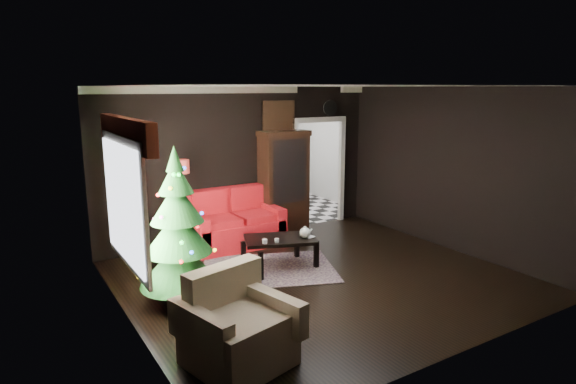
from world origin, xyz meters
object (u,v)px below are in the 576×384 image
christmas_tree (178,227)px  floor_lamp (183,209)px  wall_clock (330,108)px  teapot (305,232)px  loveseat (235,219)px  coffee_table (280,253)px  kitchen_table (275,197)px  armchair (238,322)px  curio_cabinet (284,185)px

christmas_tree → floor_lamp: bearing=68.3°
floor_lamp → wall_clock: (3.33, 0.53, 1.55)m
christmas_tree → teapot: size_ratio=10.08×
loveseat → coffee_table: (0.11, -1.38, -0.25)m
floor_lamp → kitchen_table: floor_lamp is taller
christmas_tree → coffee_table: christmas_tree is taller
christmas_tree → coffee_table: size_ratio=1.81×
kitchen_table → armchair: bearing=-123.8°
curio_cabinet → loveseat: bearing=-169.2°
curio_cabinet → kitchen_table: size_ratio=2.53×
floor_lamp → loveseat: bearing=7.4°
christmas_tree → teapot: bearing=6.7°
christmas_tree → armchair: christmas_tree is taller
loveseat → coffee_table: bearing=-85.4°
teapot → kitchen_table: (1.37, 3.25, -0.21)m
armchair → wall_clock: bearing=30.4°
curio_cabinet → teapot: bearing=-111.5°
teapot → wall_clock: bearing=46.2°
loveseat → floor_lamp: (-0.98, -0.13, 0.33)m
curio_cabinet → christmas_tree: 3.49m
christmas_tree → teapot: christmas_tree is taller
armchair → teapot: (2.08, 1.89, 0.13)m
teapot → loveseat: bearing=105.2°
floor_lamp → teapot: 2.05m
kitchen_table → christmas_tree: bearing=-134.8°
floor_lamp → armchair: 3.44m
curio_cabinet → wall_clock: (1.20, 0.18, 1.43)m
loveseat → coffee_table: 1.40m
curio_cabinet → coffee_table: bearing=-123.0°
coffee_table → wall_clock: 3.56m
coffee_table → teapot: teapot is taller
loveseat → floor_lamp: size_ratio=1.04×
coffee_table → kitchen_table: kitchen_table is taller
armchair → teapot: bearing=28.5°
christmas_tree → wall_clock: wall_clock is taller
armchair → christmas_tree: bearing=76.9°
floor_lamp → armchair: (-0.66, -3.36, -0.37)m
floor_lamp → curio_cabinet: bearing=9.3°
wall_clock → floor_lamp: bearing=-171.0°
wall_clock → christmas_tree: bearing=-150.8°
floor_lamp → wall_clock: size_ratio=5.10×
teapot → wall_clock: size_ratio=0.60×
curio_cabinet → christmas_tree: (-2.81, -2.06, 0.10)m
christmas_tree → wall_clock: (4.01, 2.24, 1.33)m
loveseat → floor_lamp: 1.05m
loveseat → coffee_table: size_ratio=1.58×
curio_cabinet → coffee_table: 2.03m
wall_clock → loveseat: bearing=-170.3°
curio_cabinet → teapot: (-0.72, -1.82, -0.36)m
wall_clock → curio_cabinet: bearing=-171.5°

